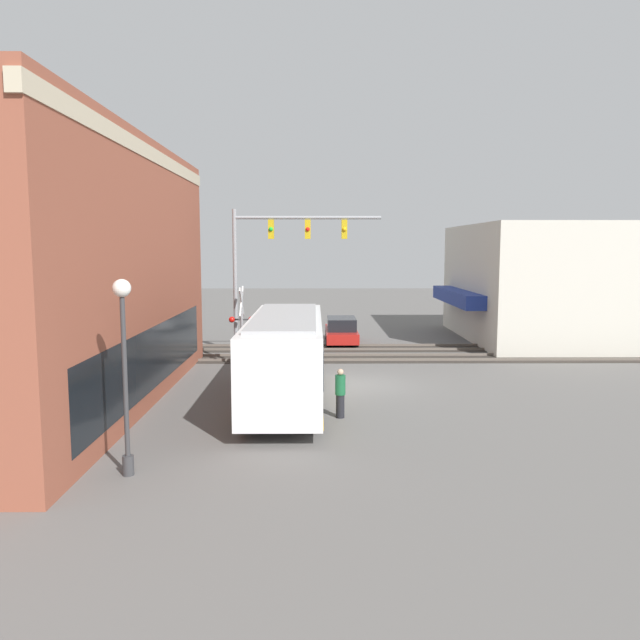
{
  "coord_description": "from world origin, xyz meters",
  "views": [
    {
      "loc": [
        -25.01,
        1.76,
        5.61
      ],
      "look_at": [
        3.22,
        1.51,
        2.3
      ],
      "focal_mm": 35.0,
      "sensor_mm": 36.0,
      "label": 1
    }
  ],
  "objects_px": {
    "streetlamp": "(124,360)",
    "parked_car_white": "(300,319)",
    "pedestrian_near_bus": "(340,393)",
    "city_bus": "(286,355)",
    "pedestrian_at_crossing": "(246,348)",
    "crossing_signal": "(242,320)",
    "parked_car_red": "(341,331)"
  },
  "relations": [
    {
      "from": "streetlamp",
      "to": "parked_car_white",
      "type": "relative_size",
      "value": 1.09
    },
    {
      "from": "pedestrian_at_crossing",
      "to": "parked_car_white",
      "type": "bearing_deg",
      "value": -9.04
    },
    {
      "from": "city_bus",
      "to": "pedestrian_at_crossing",
      "type": "bearing_deg",
      "value": 17.42
    },
    {
      "from": "city_bus",
      "to": "crossing_signal",
      "type": "distance_m",
      "value": 6.84
    },
    {
      "from": "parked_car_white",
      "to": "pedestrian_near_bus",
      "type": "relative_size",
      "value": 2.71
    },
    {
      "from": "streetlamp",
      "to": "pedestrian_near_bus",
      "type": "xyz_separation_m",
      "value": [
        5.19,
        -5.46,
        -2.07
      ]
    },
    {
      "from": "streetlamp",
      "to": "pedestrian_near_bus",
      "type": "bearing_deg",
      "value": -46.43
    },
    {
      "from": "city_bus",
      "to": "parked_car_red",
      "type": "height_order",
      "value": "city_bus"
    },
    {
      "from": "parked_car_white",
      "to": "pedestrian_near_bus",
      "type": "bearing_deg",
      "value": -175.23
    },
    {
      "from": "crossing_signal",
      "to": "parked_car_white",
      "type": "height_order",
      "value": "crossing_signal"
    },
    {
      "from": "crossing_signal",
      "to": "parked_car_red",
      "type": "bearing_deg",
      "value": -33.03
    },
    {
      "from": "city_bus",
      "to": "parked_car_white",
      "type": "height_order",
      "value": "city_bus"
    },
    {
      "from": "pedestrian_at_crossing",
      "to": "pedestrian_near_bus",
      "type": "bearing_deg",
      "value": -155.49
    },
    {
      "from": "streetlamp",
      "to": "parked_car_white",
      "type": "xyz_separation_m",
      "value": [
        27.74,
        -3.57,
        -2.22
      ]
    },
    {
      "from": "parked_car_white",
      "to": "pedestrian_at_crossing",
      "type": "xyz_separation_m",
      "value": [
        -13.65,
        2.17,
        0.21
      ]
    },
    {
      "from": "crossing_signal",
      "to": "parked_car_red",
      "type": "height_order",
      "value": "crossing_signal"
    },
    {
      "from": "streetlamp",
      "to": "pedestrian_near_bus",
      "type": "relative_size",
      "value": 2.96
    },
    {
      "from": "pedestrian_near_bus",
      "to": "parked_car_white",
      "type": "bearing_deg",
      "value": 4.77
    },
    {
      "from": "streetlamp",
      "to": "city_bus",
      "type": "bearing_deg",
      "value": -26.52
    },
    {
      "from": "streetlamp",
      "to": "pedestrian_near_bus",
      "type": "distance_m",
      "value": 7.81
    },
    {
      "from": "parked_car_white",
      "to": "pedestrian_at_crossing",
      "type": "height_order",
      "value": "pedestrian_at_crossing"
    },
    {
      "from": "crossing_signal",
      "to": "streetlamp",
      "type": "height_order",
      "value": "streetlamp"
    },
    {
      "from": "parked_car_red",
      "to": "pedestrian_at_crossing",
      "type": "distance_m",
      "value": 8.52
    },
    {
      "from": "pedestrian_at_crossing",
      "to": "pedestrian_near_bus",
      "type": "height_order",
      "value": "pedestrian_at_crossing"
    },
    {
      "from": "city_bus",
      "to": "pedestrian_near_bus",
      "type": "bearing_deg",
      "value": -136.31
    },
    {
      "from": "city_bus",
      "to": "crossing_signal",
      "type": "height_order",
      "value": "crossing_signal"
    },
    {
      "from": "crossing_signal",
      "to": "pedestrian_at_crossing",
      "type": "distance_m",
      "value": 1.5
    },
    {
      "from": "crossing_signal",
      "to": "pedestrian_at_crossing",
      "type": "height_order",
      "value": "crossing_signal"
    },
    {
      "from": "parked_car_white",
      "to": "streetlamp",
      "type": "bearing_deg",
      "value": 172.66
    },
    {
      "from": "crossing_signal",
      "to": "pedestrian_near_bus",
      "type": "xyz_separation_m",
      "value": [
        -8.39,
        -4.2,
        -1.46
      ]
    },
    {
      "from": "crossing_signal",
      "to": "streetlamp",
      "type": "distance_m",
      "value": 13.65
    },
    {
      "from": "pedestrian_at_crossing",
      "to": "pedestrian_near_bus",
      "type": "xyz_separation_m",
      "value": [
        -8.9,
        -4.06,
        -0.06
      ]
    }
  ]
}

